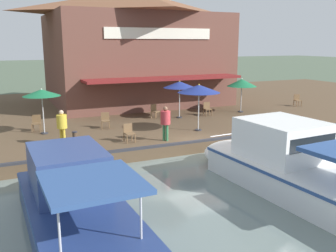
% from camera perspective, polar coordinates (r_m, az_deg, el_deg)
% --- Properties ---
extents(ground_plane, '(220.00, 220.00, 0.00)m').
position_cam_1_polar(ground_plane, '(17.68, 4.90, -4.40)').
color(ground_plane, '#4C5B47').
extents(quay_deck, '(22.00, 56.00, 0.60)m').
position_cam_1_polar(quay_deck, '(27.46, -6.44, 2.30)').
color(quay_deck, brown).
rests_on(quay_deck, ground).
extents(quay_edge_fender, '(0.20, 50.40, 0.10)m').
position_cam_1_polar(quay_edge_fender, '(17.59, 4.77, -2.29)').
color(quay_edge_fender, '#2D2D33').
rests_on(quay_edge_fender, quay_deck).
extents(waterfront_restaurant, '(11.96, 13.03, 8.89)m').
position_cam_1_polar(waterfront_restaurant, '(29.66, -5.15, 11.97)').
color(waterfront_restaurant, brown).
rests_on(waterfront_restaurant, quay_deck).
extents(patio_umbrella_back_row, '(1.87, 1.87, 2.32)m').
position_cam_1_polar(patio_umbrella_back_row, '(19.79, -18.71, 4.80)').
color(patio_umbrella_back_row, '#B7B7B7').
rests_on(patio_umbrella_back_row, quay_deck).
extents(patio_umbrella_mid_patio_right, '(1.97, 1.97, 2.26)m').
position_cam_1_polar(patio_umbrella_mid_patio_right, '(25.38, 11.18, 6.49)').
color(patio_umbrella_mid_patio_right, '#B7B7B7').
rests_on(patio_umbrella_mid_patio_right, quay_deck).
extents(patio_umbrella_far_corner, '(2.22, 2.22, 2.47)m').
position_cam_1_polar(patio_umbrella_far_corner, '(19.53, 4.73, 5.68)').
color(patio_umbrella_far_corner, '#B7B7B7').
rests_on(patio_umbrella_far_corner, quay_deck).
extents(patio_umbrella_mid_patio_left, '(1.99, 1.99, 2.30)m').
position_cam_1_polar(patio_umbrella_mid_patio_left, '(22.94, 1.77, 6.32)').
color(patio_umbrella_mid_patio_left, '#B7B7B7').
rests_on(patio_umbrella_mid_patio_left, quay_deck).
extents(cafe_chair_back_row_seat, '(0.48, 0.48, 0.85)m').
position_cam_1_polar(cafe_chair_back_row_seat, '(24.04, 6.01, 2.73)').
color(cafe_chair_back_row_seat, brown).
rests_on(cafe_chair_back_row_seat, quay_deck).
extents(cafe_chair_facing_river, '(0.46, 0.46, 0.85)m').
position_cam_1_polar(cafe_chair_facing_river, '(17.60, -5.99, -0.88)').
color(cafe_chair_facing_river, brown).
rests_on(cafe_chair_facing_river, quay_deck).
extents(cafe_chair_mid_patio, '(0.53, 0.53, 0.85)m').
position_cam_1_polar(cafe_chair_mid_patio, '(20.59, -9.52, 0.98)').
color(cafe_chair_mid_patio, brown).
rests_on(cafe_chair_mid_patio, quay_deck).
extents(cafe_chair_far_corner_seat, '(0.53, 0.53, 0.85)m').
position_cam_1_polar(cafe_chair_far_corner_seat, '(20.82, -19.43, 0.56)').
color(cafe_chair_far_corner_seat, brown).
rests_on(cafe_chair_far_corner_seat, quay_deck).
extents(cafe_chair_under_first_umbrella, '(0.54, 0.54, 0.85)m').
position_cam_1_polar(cafe_chair_under_first_umbrella, '(29.15, 19.12, 3.82)').
color(cafe_chair_under_first_umbrella, brown).
rests_on(cafe_chair_under_first_umbrella, quay_deck).
extents(cafe_chair_beside_entrance, '(0.56, 0.56, 0.85)m').
position_cam_1_polar(cafe_chair_beside_entrance, '(23.07, -2.01, 2.38)').
color(cafe_chair_beside_entrance, brown).
rests_on(cafe_chair_beside_entrance, quay_deck).
extents(person_mid_patio, '(0.46, 0.46, 1.61)m').
position_cam_1_polar(person_mid_patio, '(17.48, -15.87, 0.38)').
color(person_mid_patio, gold).
rests_on(person_mid_patio, quay_deck).
extents(person_near_entrance, '(0.47, 0.47, 1.65)m').
position_cam_1_polar(person_near_entrance, '(17.57, -0.39, 1.01)').
color(person_near_entrance, '#337547').
rests_on(person_near_entrance, quay_deck).
extents(motorboat_far_downstream, '(9.20, 3.50, 2.35)m').
position_cam_1_polar(motorboat_far_downstream, '(14.07, 17.96, -5.72)').
color(motorboat_far_downstream, white).
rests_on(motorboat_far_downstream, river_water).
extents(motorboat_nearest_quay, '(8.11, 2.61, 2.19)m').
position_cam_1_polar(motorboat_nearest_quay, '(11.00, -14.43, -10.94)').
color(motorboat_nearest_quay, navy).
rests_on(motorboat_nearest_quay, river_water).
extents(mooring_post, '(0.22, 0.22, 1.02)m').
position_cam_1_polar(mooring_post, '(15.80, -13.97, -2.57)').
color(mooring_post, '#473323').
rests_on(mooring_post, quay_deck).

